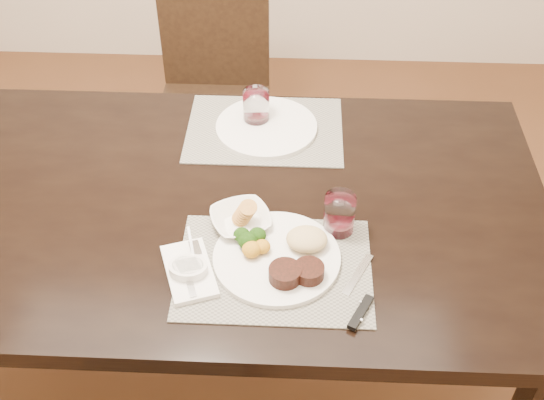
{
  "coord_description": "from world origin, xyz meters",
  "views": [
    {
      "loc": [
        0.33,
        -1.32,
        1.96
      ],
      "look_at": [
        0.27,
        -0.07,
        0.82
      ],
      "focal_mm": 45.0,
      "sensor_mm": 36.0,
      "label": 1
    }
  ],
  "objects_px": {
    "cracker_bowl": "(241,220)",
    "dinner_plate": "(283,256)",
    "chair_far": "(214,85)",
    "steak_knife": "(360,303)",
    "wine_glass_near": "(339,215)",
    "far_plate": "(266,127)"
  },
  "relations": [
    {
      "from": "chair_far",
      "to": "far_plate",
      "type": "relative_size",
      "value": 2.99
    },
    {
      "from": "far_plate",
      "to": "steak_knife",
      "type": "bearing_deg",
      "value": -69.49
    },
    {
      "from": "dinner_plate",
      "to": "far_plate",
      "type": "bearing_deg",
      "value": 116.51
    },
    {
      "from": "dinner_plate",
      "to": "steak_knife",
      "type": "height_order",
      "value": "dinner_plate"
    },
    {
      "from": "steak_knife",
      "to": "wine_glass_near",
      "type": "distance_m",
      "value": 0.25
    },
    {
      "from": "steak_knife",
      "to": "cracker_bowl",
      "type": "xyz_separation_m",
      "value": [
        -0.29,
        0.24,
        0.01
      ]
    },
    {
      "from": "steak_knife",
      "to": "wine_glass_near",
      "type": "xyz_separation_m",
      "value": [
        -0.04,
        0.24,
        0.04
      ]
    },
    {
      "from": "chair_far",
      "to": "dinner_plate",
      "type": "xyz_separation_m",
      "value": [
        0.3,
        -1.14,
        0.27
      ]
    },
    {
      "from": "steak_knife",
      "to": "wine_glass_near",
      "type": "bearing_deg",
      "value": 127.13
    },
    {
      "from": "steak_knife",
      "to": "far_plate",
      "type": "distance_m",
      "value": 0.7
    },
    {
      "from": "chair_far",
      "to": "cracker_bowl",
      "type": "relative_size",
      "value": 4.69
    },
    {
      "from": "far_plate",
      "to": "wine_glass_near",
      "type": "bearing_deg",
      "value": -64.06
    },
    {
      "from": "chair_far",
      "to": "dinner_plate",
      "type": "bearing_deg",
      "value": -75.09
    },
    {
      "from": "chair_far",
      "to": "cracker_bowl",
      "type": "xyz_separation_m",
      "value": [
        0.19,
        -1.03,
        0.27
      ]
    },
    {
      "from": "steak_knife",
      "to": "wine_glass_near",
      "type": "height_order",
      "value": "wine_glass_near"
    },
    {
      "from": "wine_glass_near",
      "to": "chair_far",
      "type": "bearing_deg",
      "value": 113.15
    },
    {
      "from": "cracker_bowl",
      "to": "dinner_plate",
      "type": "bearing_deg",
      "value": -46.57
    },
    {
      "from": "cracker_bowl",
      "to": "far_plate",
      "type": "relative_size",
      "value": 0.64
    },
    {
      "from": "steak_knife",
      "to": "cracker_bowl",
      "type": "distance_m",
      "value": 0.38
    },
    {
      "from": "wine_glass_near",
      "to": "far_plate",
      "type": "height_order",
      "value": "wine_glass_near"
    },
    {
      "from": "steak_knife",
      "to": "cracker_bowl",
      "type": "height_order",
      "value": "cracker_bowl"
    },
    {
      "from": "wine_glass_near",
      "to": "far_plate",
      "type": "bearing_deg",
      "value": 115.94
    }
  ]
}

